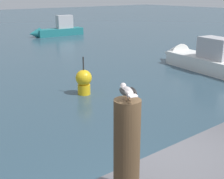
{
  "coord_description": "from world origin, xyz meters",
  "views": [
    {
      "loc": [
        -3.06,
        -2.67,
        3.44
      ],
      "look_at": [
        -1.01,
        -0.15,
        2.43
      ],
      "focal_mm": 50.95,
      "sensor_mm": 36.0,
      "label": 1
    }
  ],
  "objects": [
    {
      "name": "seagull",
      "position": [
        -1.01,
        -0.4,
        2.47
      ],
      "size": [
        0.21,
        0.38,
        0.14
      ],
      "color": "tan",
      "rests_on": "mooring_post"
    },
    {
      "name": "boat_white",
      "position": [
        9.22,
        5.91,
        0.44
      ],
      "size": [
        2.16,
        5.79,
        1.81
      ],
      "color": "silver",
      "rests_on": "ground_plane"
    },
    {
      "name": "mooring_post",
      "position": [
        -1.01,
        -0.4,
        1.85
      ],
      "size": [
        0.29,
        0.29,
        1.08
      ],
      "primitive_type": "cylinder",
      "color": "#4C3823",
      "rests_on": "harbor_quay"
    },
    {
      "name": "boat_teal",
      "position": [
        9.71,
        20.04,
        0.47
      ],
      "size": [
        4.52,
        1.24,
        1.71
      ],
      "color": "#1E7075",
      "rests_on": "ground_plane"
    },
    {
      "name": "channel_buoy",
      "position": [
        2.84,
        6.12,
        0.48
      ],
      "size": [
        0.56,
        0.56,
        1.33
      ],
      "color": "yellow",
      "rests_on": "ground_plane"
    }
  ]
}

